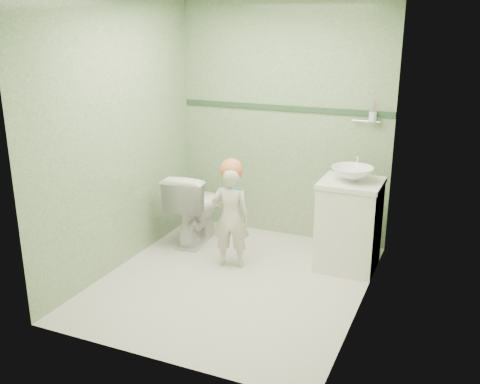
% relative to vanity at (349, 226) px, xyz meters
% --- Properties ---
extents(ground, '(2.50, 2.50, 0.00)m').
position_rel_vanity_xyz_m(ground, '(-0.84, -0.70, -0.40)').
color(ground, silver).
rests_on(ground, ground).
extents(room_shell, '(2.50, 2.54, 2.40)m').
position_rel_vanity_xyz_m(room_shell, '(-0.84, -0.70, 0.80)').
color(room_shell, gray).
rests_on(room_shell, ground).
extents(trim_stripe, '(2.20, 0.02, 0.05)m').
position_rel_vanity_xyz_m(trim_stripe, '(-0.84, 0.54, 0.95)').
color(trim_stripe, '#2E4B2F').
rests_on(trim_stripe, room_shell).
extents(vanity, '(0.52, 0.50, 0.80)m').
position_rel_vanity_xyz_m(vanity, '(0.00, 0.00, 0.00)').
color(vanity, white).
rests_on(vanity, ground).
extents(counter, '(0.54, 0.52, 0.04)m').
position_rel_vanity_xyz_m(counter, '(0.00, 0.00, 0.41)').
color(counter, white).
rests_on(counter, vanity).
extents(basin, '(0.37, 0.37, 0.13)m').
position_rel_vanity_xyz_m(basin, '(0.00, 0.00, 0.49)').
color(basin, white).
rests_on(basin, counter).
extents(faucet, '(0.03, 0.13, 0.18)m').
position_rel_vanity_xyz_m(faucet, '(0.00, 0.19, 0.57)').
color(faucet, silver).
rests_on(faucet, counter).
extents(cup_holder, '(0.26, 0.07, 0.21)m').
position_rel_vanity_xyz_m(cup_holder, '(0.05, 0.48, 0.93)').
color(cup_holder, silver).
rests_on(cup_holder, room_shell).
extents(toilet, '(0.47, 0.76, 0.74)m').
position_rel_vanity_xyz_m(toilet, '(-1.58, 0.00, -0.03)').
color(toilet, white).
rests_on(toilet, ground).
extents(toddler, '(0.39, 0.31, 0.95)m').
position_rel_vanity_xyz_m(toddler, '(-1.00, -0.40, 0.07)').
color(toddler, beige).
rests_on(toddler, ground).
extents(hair_cap, '(0.21, 0.21, 0.21)m').
position_rel_vanity_xyz_m(hair_cap, '(-1.00, -0.37, 0.51)').
color(hair_cap, '#C26C40').
rests_on(hair_cap, toddler).
extents(teal_toothbrush, '(0.11, 0.14, 0.08)m').
position_rel_vanity_xyz_m(teal_toothbrush, '(-0.89, -0.50, 0.39)').
color(teal_toothbrush, '#139B84').
rests_on(teal_toothbrush, toddler).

